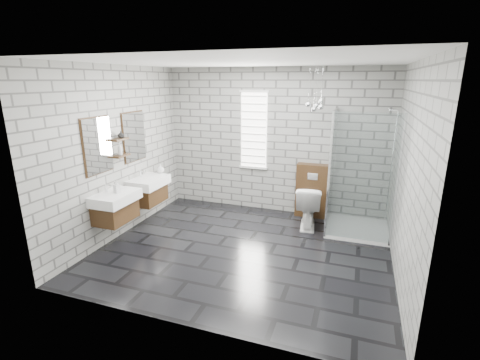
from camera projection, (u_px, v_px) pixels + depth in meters
The scene contains 20 objects.
floor at pixel (244, 250), 5.25m from camera, with size 4.20×3.60×0.02m, color black.
ceiling at pixel (244, 61), 4.50m from camera, with size 4.20×3.60×0.02m, color white.
wall_back at pixel (274, 142), 6.52m from camera, with size 4.20×0.02×2.70m, color #9B9B96.
wall_front at pixel (182, 205), 3.23m from camera, with size 4.20×0.02×2.70m, color #9B9B96.
wall_left at pixel (119, 153), 5.54m from camera, with size 0.02×3.60×2.70m, color #9B9B96.
wall_right at pixel (409, 176), 4.21m from camera, with size 0.02×3.60×2.70m, color #9B9B96.
vanity_left at pixel (113, 199), 5.21m from camera, with size 0.47×0.70×1.57m.
vanity_right at pixel (147, 183), 6.00m from camera, with size 0.47×0.70×1.57m.
shelf_lower at pixel (121, 156), 5.48m from camera, with size 0.14×0.30×0.03m, color #412914.
shelf_upper at pixel (120, 139), 5.41m from camera, with size 0.14×0.30×0.03m, color #412914.
window at pixel (254, 130), 6.56m from camera, with size 0.56×0.05×1.48m.
cistern_panel at pixel (312, 191), 6.41m from camera, with size 0.60×0.20×1.00m, color #412914.
flush_plate at pixel (313, 176), 6.23m from camera, with size 0.18×0.01×0.12m, color silver.
shower_enclosure at pixel (353, 204), 5.71m from camera, with size 1.00×1.00×2.03m.
pendant_cluster at pixel (316, 105), 5.67m from camera, with size 0.29×0.22×0.74m.
toilet at pixel (308, 206), 6.00m from camera, with size 0.42×0.73×0.74m, color white.
soap_bottle_a at pixel (117, 187), 5.16m from camera, with size 0.08×0.08×0.18m, color #B2B2B2.
soap_bottle_b at pixel (160, 169), 6.26m from camera, with size 0.13×0.13×0.16m, color #B2B2B2.
soap_bottle_c at pixel (120, 149), 5.42m from camera, with size 0.07×0.07×0.19m, color #B2B2B2.
vase at pixel (121, 135), 5.41m from camera, with size 0.10×0.10×0.11m, color #B2B2B2.
Camera 1 is at (1.50, -4.51, 2.47)m, focal length 26.00 mm.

